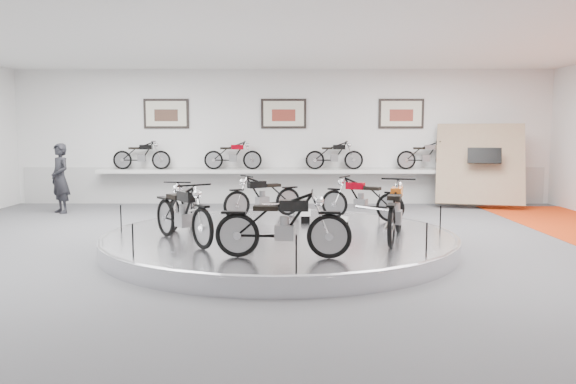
{
  "coord_description": "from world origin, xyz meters",
  "views": [
    {
      "loc": [
        0.18,
        -9.87,
        2.12
      ],
      "look_at": [
        0.15,
        0.6,
        1.02
      ],
      "focal_mm": 35.0,
      "sensor_mm": 36.0,
      "label": 1
    }
  ],
  "objects_px": {
    "bike_d": "(183,212)",
    "visitor": "(60,178)",
    "bike_b": "(263,196)",
    "shelf": "(284,171)",
    "bike_a": "(362,198)",
    "bike_c": "(184,203)",
    "display_platform": "(280,241)",
    "bike_e": "(283,224)",
    "bike_f": "(396,210)"
  },
  "relations": [
    {
      "from": "bike_c",
      "to": "bike_d",
      "type": "distance_m",
      "value": 1.73
    },
    {
      "from": "bike_b",
      "to": "bike_d",
      "type": "xyz_separation_m",
      "value": [
        -1.2,
        -2.8,
        0.04
      ]
    },
    {
      "from": "display_platform",
      "to": "bike_f",
      "type": "relative_size",
      "value": 3.64
    },
    {
      "from": "bike_f",
      "to": "bike_c",
      "type": "bearing_deg",
      "value": 85.21
    },
    {
      "from": "display_platform",
      "to": "bike_b",
      "type": "height_order",
      "value": "bike_b"
    },
    {
      "from": "bike_b",
      "to": "bike_c",
      "type": "xyz_separation_m",
      "value": [
        -1.5,
        -1.1,
        -0.01
      ]
    },
    {
      "from": "bike_a",
      "to": "bike_e",
      "type": "distance_m",
      "value": 3.94
    },
    {
      "from": "bike_d",
      "to": "bike_a",
      "type": "bearing_deg",
      "value": 89.97
    },
    {
      "from": "visitor",
      "to": "bike_f",
      "type": "bearing_deg",
      "value": 8.95
    },
    {
      "from": "shelf",
      "to": "visitor",
      "type": "xyz_separation_m",
      "value": [
        -5.91,
        -1.78,
        -0.07
      ]
    },
    {
      "from": "display_platform",
      "to": "visitor",
      "type": "relative_size",
      "value": 3.44
    },
    {
      "from": "bike_b",
      "to": "bike_e",
      "type": "relative_size",
      "value": 0.94
    },
    {
      "from": "shelf",
      "to": "bike_d",
      "type": "bearing_deg",
      "value": -102.28
    },
    {
      "from": "bike_e",
      "to": "visitor",
      "type": "bearing_deg",
      "value": 135.34
    },
    {
      "from": "bike_b",
      "to": "bike_f",
      "type": "distance_m",
      "value": 3.5
    },
    {
      "from": "bike_a",
      "to": "display_platform",
      "type": "bearing_deg",
      "value": 70.08
    },
    {
      "from": "display_platform",
      "to": "shelf",
      "type": "xyz_separation_m",
      "value": [
        0.0,
        6.4,
        0.85
      ]
    },
    {
      "from": "display_platform",
      "to": "bike_d",
      "type": "relative_size",
      "value": 3.7
    },
    {
      "from": "bike_d",
      "to": "visitor",
      "type": "height_order",
      "value": "visitor"
    },
    {
      "from": "bike_a",
      "to": "bike_b",
      "type": "distance_m",
      "value": 2.12
    },
    {
      "from": "display_platform",
      "to": "bike_b",
      "type": "bearing_deg",
      "value": 102.0
    },
    {
      "from": "bike_c",
      "to": "shelf",
      "type": "bearing_deg",
      "value": 169.65
    },
    {
      "from": "bike_d",
      "to": "visitor",
      "type": "distance_m",
      "value": 7.04
    },
    {
      "from": "shelf",
      "to": "bike_c",
      "type": "height_order",
      "value": "bike_c"
    },
    {
      "from": "bike_d",
      "to": "bike_b",
      "type": "bearing_deg",
      "value": 120.21
    },
    {
      "from": "bike_a",
      "to": "bike_c",
      "type": "relative_size",
      "value": 1.01
    },
    {
      "from": "display_platform",
      "to": "visitor",
      "type": "distance_m",
      "value": 7.54
    },
    {
      "from": "shelf",
      "to": "bike_c",
      "type": "relative_size",
      "value": 7.07
    },
    {
      "from": "bike_a",
      "to": "bike_f",
      "type": "height_order",
      "value": "bike_f"
    },
    {
      "from": "bike_c",
      "to": "visitor",
      "type": "bearing_deg",
      "value": -125.62
    },
    {
      "from": "bike_a",
      "to": "bike_b",
      "type": "bearing_deg",
      "value": 18.69
    },
    {
      "from": "shelf",
      "to": "visitor",
      "type": "distance_m",
      "value": 6.17
    },
    {
      "from": "shelf",
      "to": "bike_b",
      "type": "height_order",
      "value": "bike_b"
    },
    {
      "from": "bike_b",
      "to": "visitor",
      "type": "relative_size",
      "value": 0.85
    },
    {
      "from": "bike_b",
      "to": "bike_d",
      "type": "distance_m",
      "value": 3.05
    },
    {
      "from": "bike_a",
      "to": "visitor",
      "type": "xyz_separation_m",
      "value": [
        -7.6,
        3.12,
        0.17
      ]
    },
    {
      "from": "display_platform",
      "to": "bike_f",
      "type": "xyz_separation_m",
      "value": [
        1.99,
        -0.69,
        0.67
      ]
    },
    {
      "from": "bike_b",
      "to": "bike_e",
      "type": "bearing_deg",
      "value": 65.82
    },
    {
      "from": "bike_b",
      "to": "display_platform",
      "type": "bearing_deg",
      "value": 70.89
    },
    {
      "from": "bike_b",
      "to": "bike_d",
      "type": "relative_size",
      "value": 0.92
    },
    {
      "from": "visitor",
      "to": "display_platform",
      "type": "bearing_deg",
      "value": 4.85
    },
    {
      "from": "display_platform",
      "to": "bike_e",
      "type": "height_order",
      "value": "bike_e"
    },
    {
      "from": "bike_e",
      "to": "display_platform",
      "type": "bearing_deg",
      "value": 95.94
    },
    {
      "from": "bike_a",
      "to": "bike_e",
      "type": "bearing_deg",
      "value": 94.41
    },
    {
      "from": "bike_c",
      "to": "visitor",
      "type": "relative_size",
      "value": 0.84
    },
    {
      "from": "shelf",
      "to": "bike_e",
      "type": "bearing_deg",
      "value": -89.42
    },
    {
      "from": "bike_a",
      "to": "visitor",
      "type": "height_order",
      "value": "visitor"
    },
    {
      "from": "bike_b",
      "to": "visitor",
      "type": "bearing_deg",
      "value": -57.69
    },
    {
      "from": "shelf",
      "to": "bike_f",
      "type": "relative_size",
      "value": 6.25
    },
    {
      "from": "shelf",
      "to": "bike_e",
      "type": "height_order",
      "value": "bike_e"
    }
  ]
}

